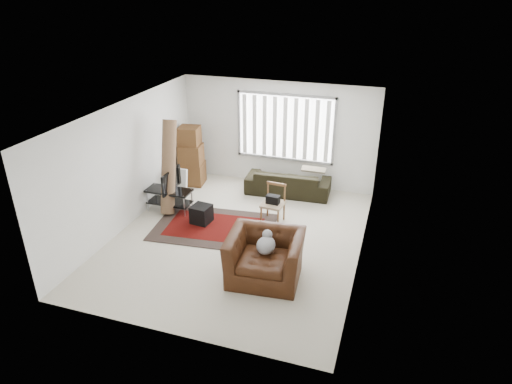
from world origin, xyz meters
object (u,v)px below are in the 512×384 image
at_px(side_chair, 273,202).
at_px(tv_stand, 169,195).
at_px(moving_boxes, 191,158).
at_px(armchair, 265,254).
at_px(sofa, 288,179).

bearing_deg(side_chair, tv_stand, -170.60).
xyz_separation_m(moving_boxes, armchair, (3.06, -3.40, -0.22)).
distance_m(sofa, side_chair, 1.54).
distance_m(moving_boxes, side_chair, 2.95).
height_order(tv_stand, armchair, armchair).
relative_size(tv_stand, moving_boxes, 0.68).
bearing_deg(tv_stand, sofa, 36.39).
xyz_separation_m(tv_stand, side_chair, (2.45, 0.22, 0.10)).
relative_size(side_chair, armchair, 0.61).
xyz_separation_m(side_chair, armchair, (0.44, -2.05, 0.01)).
relative_size(tv_stand, sofa, 0.50).
relative_size(moving_boxes, armchair, 1.08).
bearing_deg(sofa, side_chair, 88.71).
distance_m(tv_stand, armchair, 3.42).
bearing_deg(moving_boxes, sofa, 4.31).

